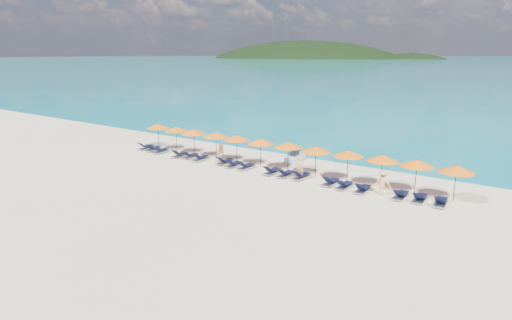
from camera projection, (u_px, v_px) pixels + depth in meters
The scene contains 37 objects.
ground at pixel (230, 187), 28.08m from camera, with size 1400.00×1400.00×0.00m, color beige.
headland_main at pixel (301, 85), 632.54m from camera, with size 374.00×242.00×126.50m.
headland_small at pixel (408, 86), 563.19m from camera, with size 162.00×126.00×85.50m.
jetski at pixel (295, 157), 34.49m from camera, with size 1.24×2.49×0.85m.
beachgoer_a at pixel (300, 168), 29.64m from camera, with size 0.60×0.39×1.63m, color tan.
beachgoer_b at pixel (221, 154), 33.67m from camera, with size 0.80×0.46×1.64m, color tan.
beachgoer_c at pixel (383, 183), 26.31m from camera, with size 1.02×0.47×1.57m, color tan.
umbrella_0 at pixel (158, 126), 39.09m from camera, with size 2.10×2.10×2.28m.
umbrella_1 at pixel (176, 129), 37.64m from camera, with size 2.10×2.10×2.28m.
umbrella_2 at pixel (194, 132), 36.36m from camera, with size 2.10×2.10×2.28m.
umbrella_3 at pixel (216, 135), 35.04m from camera, with size 2.10×2.10×2.28m.
umbrella_4 at pixel (237, 138), 33.81m from camera, with size 2.10×2.10×2.28m.
umbrella_5 at pixel (261, 141), 32.43m from camera, with size 2.10×2.10×2.28m.
umbrella_6 at pixel (288, 145), 31.25m from camera, with size 2.10×2.10×2.28m.
umbrella_7 at pixel (316, 149), 29.79m from camera, with size 2.10×2.10×2.28m.
umbrella_8 at pixel (348, 153), 28.56m from camera, with size 2.10×2.10×2.28m.
umbrella_9 at pixel (383, 158), 27.30m from camera, with size 2.10×2.10×2.28m.
umbrella_10 at pixel (417, 163), 26.06m from camera, with size 2.10×2.10×2.28m.
umbrella_11 at pixel (457, 169), 24.76m from camera, with size 2.10×2.10×2.28m.
lounger_0 at pixel (146, 147), 38.80m from camera, with size 0.65×1.71×0.66m.
lounger_1 at pixel (153, 148), 38.19m from camera, with size 0.77×1.75×0.66m.
lounger_2 at pixel (161, 151), 37.35m from camera, with size 0.77×1.75×0.66m.
lounger_3 at pixel (180, 154), 35.96m from camera, with size 0.75×1.74×0.66m.
lounger_4 at pixel (191, 156), 35.51m from camera, with size 0.66×1.72×0.66m.
lounger_5 at pixel (200, 158), 34.74m from camera, with size 0.74×1.74×0.66m.
lounger_6 at pixel (225, 161), 33.63m from camera, with size 0.68×1.72×0.66m.
lounger_7 at pixel (234, 164), 32.85m from camera, with size 0.64×1.71×0.66m.
lounger_8 at pixel (246, 166), 32.25m from camera, with size 0.69×1.72×0.66m.
lounger_9 at pixel (272, 171), 30.90m from camera, with size 0.67×1.72×0.66m.
lounger_10 at pixel (285, 174), 30.26m from camera, with size 0.67×1.72×0.66m.
lounger_11 at pixel (301, 176), 29.70m from camera, with size 0.75×1.74×0.66m.
lounger_12 at pixel (331, 182), 28.36m from camera, with size 0.69×1.72×0.66m.
lounger_13 at pixel (344, 185), 27.64m from camera, with size 0.71×1.73×0.66m.
lounger_14 at pixel (363, 189), 26.93m from camera, with size 0.64×1.71×0.66m.
lounger_15 at pixel (401, 195), 25.75m from camera, with size 0.64×1.71×0.66m.
lounger_16 at pixel (420, 198), 25.20m from camera, with size 0.67×1.72×0.66m.
lounger_17 at pixel (441, 202), 24.60m from camera, with size 0.75×1.74×0.66m.
Camera 1 is at (16.97, -20.81, 8.59)m, focal length 30.00 mm.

